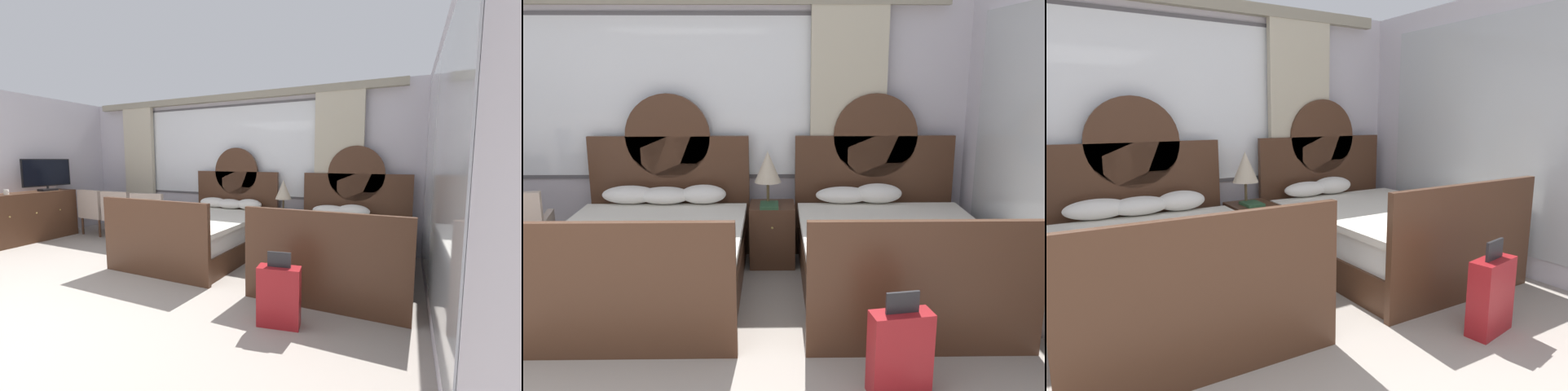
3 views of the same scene
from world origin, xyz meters
The scene contains 8 objects.
wall_back_window centered at (0.00, 4.13, 1.43)m, with size 6.75×0.22×2.70m.
wall_right_mirror centered at (3.41, 1.79, 1.35)m, with size 0.08×4.73×2.70m.
bed_near_window centered at (0.27, 2.96, 0.36)m, with size 1.65×2.21×1.71m.
bed_near_mirror centered at (2.40, 2.95, 0.36)m, with size 1.65×2.21×1.71m.
nightstand_between_beds centered at (1.34, 3.69, 0.31)m, with size 0.45×0.47×0.62m.
table_lamp_on_nightstand centered at (1.29, 3.72, 1.00)m, with size 0.27×0.27×0.54m.
book_on_nightstand centered at (1.31, 3.60, 0.64)m, with size 0.18×0.26×0.03m.
suitcase_on_floor centered at (2.13, 1.38, 0.28)m, with size 0.40×0.23×0.68m.
Camera 3 is at (-0.50, -0.46, 1.54)m, focal length 30.52 mm.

